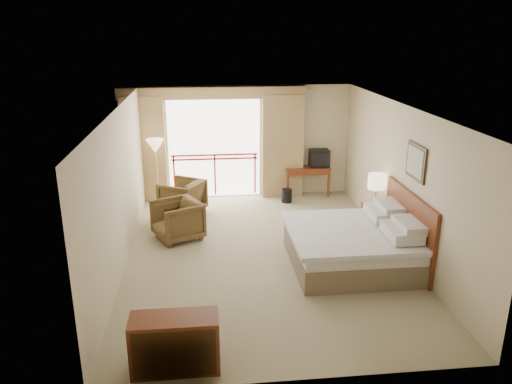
{
  "coord_description": "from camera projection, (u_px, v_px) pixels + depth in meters",
  "views": [
    {
      "loc": [
        -1.07,
        -8.35,
        3.99
      ],
      "look_at": [
        -0.12,
        0.4,
        1.08
      ],
      "focal_mm": 35.0,
      "sensor_mm": 36.0,
      "label": 1
    }
  ],
  "objects": [
    {
      "name": "curtain_left",
      "position": [
        144.0,
        150.0,
        11.76
      ],
      "size": [
        1.0,
        0.26,
        2.5
      ],
      "primitive_type": "cube",
      "color": "#98774E",
      "rests_on": "wall_back"
    },
    {
      "name": "tv",
      "position": [
        319.0,
        158.0,
        12.27
      ],
      "size": [
        0.47,
        0.38,
        0.43
      ],
      "rotation": [
        0.0,
        0.0,
        -0.08
      ],
      "color": "black",
      "rests_on": "desk"
    },
    {
      "name": "phone",
      "position": [
        376.0,
        206.0,
        9.72
      ],
      "size": [
        0.23,
        0.2,
        0.09
      ],
      "primitive_type": "cube",
      "rotation": [
        0.0,
        0.0,
        0.28
      ],
      "color": "black",
      "rests_on": "nightstand"
    },
    {
      "name": "cup",
      "position": [
        299.0,
        166.0,
        12.23
      ],
      "size": [
        0.09,
        0.09,
        0.1
      ],
      "primitive_type": "cylinder",
      "rotation": [
        0.0,
        0.0,
        -0.34
      ],
      "color": "white",
      "rests_on": "desk"
    },
    {
      "name": "nightstand",
      "position": [
        375.0,
        221.0,
        9.98
      ],
      "size": [
        0.45,
        0.53,
        0.63
      ],
      "primitive_type": "cube",
      "rotation": [
        0.0,
        0.0,
        -0.01
      ],
      "color": "#592514",
      "rests_on": "floor"
    },
    {
      "name": "ceiling",
      "position": [
        265.0,
        108.0,
        8.39
      ],
      "size": [
        7.0,
        7.0,
        0.0
      ],
      "primitive_type": "plane",
      "rotation": [
        3.14,
        0.0,
        0.0
      ],
      "color": "white",
      "rests_on": "wall_back"
    },
    {
      "name": "table_lamp",
      "position": [
        377.0,
        182.0,
        9.78
      ],
      "size": [
        0.35,
        0.35,
        0.61
      ],
      "rotation": [
        0.0,
        0.0,
        0.36
      ],
      "color": "tan",
      "rests_on": "nightstand"
    },
    {
      "name": "floor",
      "position": [
        265.0,
        254.0,
        9.24
      ],
      "size": [
        7.0,
        7.0,
        0.0
      ],
      "primitive_type": "plane",
      "color": "gray",
      "rests_on": "ground"
    },
    {
      "name": "coffee_maker",
      "position": [
        293.0,
        162.0,
        12.24
      ],
      "size": [
        0.12,
        0.12,
        0.25
      ],
      "primitive_type": "cylinder",
      "rotation": [
        0.0,
        0.0,
        0.04
      ],
      "color": "black",
      "rests_on": "desk"
    },
    {
      "name": "desk",
      "position": [
        306.0,
        172.0,
        12.41
      ],
      "size": [
        1.11,
        0.53,
        0.72
      ],
      "rotation": [
        0.0,
        0.0,
        0.06
      ],
      "color": "#592514",
      "rests_on": "floor"
    },
    {
      "name": "wall_right",
      "position": [
        401.0,
        180.0,
        9.07
      ],
      "size": [
        0.0,
        7.0,
        7.0
      ],
      "primitive_type": "plane",
      "rotation": [
        1.57,
        0.0,
        -1.57
      ],
      "color": "beige",
      "rests_on": "ground"
    },
    {
      "name": "armchair_near",
      "position": [
        178.0,
        238.0,
        9.92
      ],
      "size": [
        1.14,
        1.13,
        0.78
      ],
      "primitive_type": "imported",
      "rotation": [
        0.0,
        0.0,
        -1.11
      ],
      "color": "#4A3519",
      "rests_on": "floor"
    },
    {
      "name": "floor_lamp",
      "position": [
        155.0,
        149.0,
        11.35
      ],
      "size": [
        0.4,
        0.4,
        1.59
      ],
      "rotation": [
        0.0,
        0.0,
        -0.02
      ],
      "color": "tan",
      "rests_on": "floor"
    },
    {
      "name": "balcony_railing",
      "position": [
        215.0,
        164.0,
        12.17
      ],
      "size": [
        2.09,
        0.03,
        1.02
      ],
      "color": "#A6140E",
      "rests_on": "wall_back"
    },
    {
      "name": "wall_front",
      "position": [
        304.0,
        278.0,
        5.51
      ],
      "size": [
        5.0,
        0.0,
        5.0
      ],
      "primitive_type": "plane",
      "rotation": [
        -1.57,
        0.0,
        0.0
      ],
      "color": "beige",
      "rests_on": "ground"
    },
    {
      "name": "side_table",
      "position": [
        169.0,
        213.0,
        10.25
      ],
      "size": [
        0.49,
        0.49,
        0.53
      ],
      "rotation": [
        0.0,
        0.0,
        0.07
      ],
      "color": "black",
      "rests_on": "floor"
    },
    {
      "name": "balcony_door",
      "position": [
        214.0,
        149.0,
        12.07
      ],
      "size": [
        2.4,
        0.0,
        2.4
      ],
      "primitive_type": "plane",
      "rotation": [
        1.57,
        0.0,
        0.0
      ],
      "color": "white",
      "rests_on": "wall_back"
    },
    {
      "name": "headboard",
      "position": [
        408.0,
        228.0,
        8.72
      ],
      "size": [
        0.06,
        2.1,
        1.3
      ],
      "primitive_type": "cube",
      "color": "#592514",
      "rests_on": "wall_right"
    },
    {
      "name": "framed_art",
      "position": [
        416.0,
        162.0,
        8.35
      ],
      "size": [
        0.04,
        0.72,
        0.6
      ],
      "color": "black",
      "rests_on": "wall_right"
    },
    {
      "name": "armchair_far",
      "position": [
        183.0,
        213.0,
        11.26
      ],
      "size": [
        1.16,
        1.15,
        0.78
      ],
      "primitive_type": "imported",
      "rotation": [
        0.0,
        0.0,
        -2.11
      ],
      "color": "#4A3519",
      "rests_on": "floor"
    },
    {
      "name": "wall_back",
      "position": [
        247.0,
        142.0,
        12.12
      ],
      "size": [
        5.0,
        0.0,
        5.0
      ],
      "primitive_type": "plane",
      "rotation": [
        1.57,
        0.0,
        0.0
      ],
      "color": "beige",
      "rests_on": "ground"
    },
    {
      "name": "wall_left",
      "position": [
        121.0,
        189.0,
        8.56
      ],
      "size": [
        0.0,
        7.0,
        7.0
      ],
      "primitive_type": "plane",
      "rotation": [
        1.57,
        0.0,
        1.57
      ],
      "color": "beige",
      "rests_on": "ground"
    },
    {
      "name": "dresser",
      "position": [
        175.0,
        343.0,
        6.03
      ],
      "size": [
        1.07,
        0.45,
        0.71
      ],
      "rotation": [
        0.0,
        0.0,
        0.06
      ],
      "color": "#592514",
      "rests_on": "floor"
    },
    {
      "name": "valance",
      "position": [
        213.0,
        93.0,
        11.55
      ],
      "size": [
        4.4,
        0.22,
        0.28
      ],
      "primitive_type": "cube",
      "color": "#98774E",
      "rests_on": "wall_back"
    },
    {
      "name": "book",
      "position": [
        168.0,
        205.0,
        10.19
      ],
      "size": [
        0.22,
        0.27,
        0.02
      ],
      "primitive_type": "imported",
      "rotation": [
        0.0,
        0.0,
        0.17
      ],
      "color": "white",
      "rests_on": "side_table"
    },
    {
      "name": "curtain_right",
      "position": [
        282.0,
        146.0,
        12.1
      ],
      "size": [
        1.0,
        0.26,
        2.5
      ],
      "primitive_type": "cube",
      "color": "#98774E",
      "rests_on": "wall_back"
    },
    {
      "name": "hvac_vent",
      "position": [
        301.0,
        100.0,
        11.91
      ],
      "size": [
        0.5,
        0.04,
        0.5
      ],
      "primitive_type": "cube",
      "color": "silver",
      "rests_on": "wall_back"
    },
    {
      "name": "bed",
      "position": [
        354.0,
        245.0,
        8.71
      ],
      "size": [
        2.13,
        2.06,
        0.97
      ],
      "color": "brown",
      "rests_on": "floor"
    },
    {
      "name": "wastebasket",
      "position": [
        287.0,
        196.0,
        11.94
      ],
      "size": [
        0.29,
        0.29,
        0.32
      ],
      "primitive_type": "cylinder",
      "rotation": [
        0.0,
        0.0,
        0.13
      ],
      "color": "black",
      "rests_on": "floor"
    }
  ]
}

